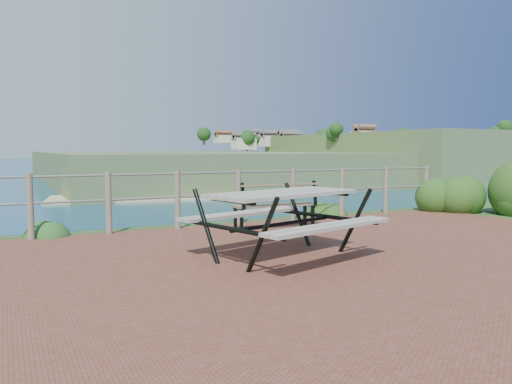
# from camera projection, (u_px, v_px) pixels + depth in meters

# --- Properties ---
(ground) EXTENTS (10.00, 7.00, 0.12)m
(ground) POSITION_uv_depth(u_px,v_px,m) (353.00, 262.00, 6.11)
(ground) COLOR brown
(ground) RESTS_ON ground
(ocean) EXTENTS (1200.00, 1200.00, 0.00)m
(ocean) POSITION_uv_depth(u_px,v_px,m) (16.00, 153.00, 184.05)
(ocean) COLOR #135975
(ocean) RESTS_ON ground
(safety_railing) EXTENTS (9.40, 0.10, 1.00)m
(safety_railing) POSITION_uv_depth(u_px,v_px,m) (238.00, 194.00, 9.04)
(safety_railing) COLOR #6B5B4C
(safety_railing) RESTS_ON ground
(distant_bay) EXTENTS (290.00, 232.36, 24.00)m
(distant_bay) POSITION_uv_depth(u_px,v_px,m) (378.00, 155.00, 264.09)
(distant_bay) COLOR #4C6432
(distant_bay) RESTS_ON ground
(picnic_table) EXTENTS (2.12, 1.66, 0.83)m
(picnic_table) POSITION_uv_depth(u_px,v_px,m) (283.00, 217.00, 6.27)
(picnic_table) COLOR gray
(picnic_table) RESTS_ON ground
(park_bench) EXTENTS (1.48, 0.43, 0.82)m
(park_bench) POSITION_uv_depth(u_px,v_px,m) (275.00, 198.00, 8.57)
(park_bench) COLOR brown
(park_bench) RESTS_ON ground
(shrub_right_edge) EXTENTS (1.10, 1.10, 1.56)m
(shrub_right_edge) POSITION_uv_depth(u_px,v_px,m) (440.00, 211.00, 11.12)
(shrub_right_edge) COLOR #1B4515
(shrub_right_edge) RESTS_ON ground
(shrub_lip_west) EXTENTS (0.66, 0.66, 0.36)m
(shrub_lip_west) POSITION_uv_depth(u_px,v_px,m) (43.00, 237.00, 7.83)
(shrub_lip_west) COLOR #1D481B
(shrub_lip_west) RESTS_ON ground
(shrub_lip_east) EXTENTS (0.71, 0.71, 0.43)m
(shrub_lip_east) POSITION_uv_depth(u_px,v_px,m) (327.00, 215.00, 10.56)
(shrub_lip_east) COLOR #1B4515
(shrub_lip_east) RESTS_ON ground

